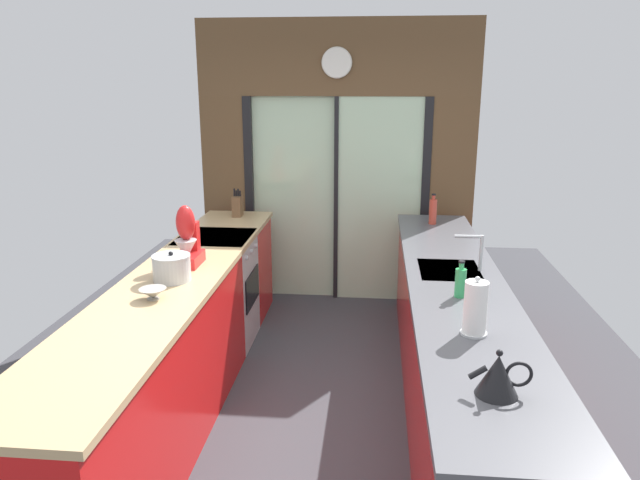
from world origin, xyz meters
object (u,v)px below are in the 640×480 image
knife_block (238,206)px  soap_bottle_far (433,211)px  oven_range (218,290)px  paper_towel_roll (475,309)px  mixing_bowl (153,293)px  kettle (498,375)px  soap_bottle_near (460,282)px  stock_pot (172,268)px  stand_mixer (187,242)px

knife_block → soap_bottle_far: 1.79m
oven_range → paper_towel_roll: paper_towel_roll is taller
oven_range → soap_bottle_far: 1.98m
mixing_bowl → knife_block: bearing=90.0°
paper_towel_roll → soap_bottle_far: bearing=90.0°
kettle → soap_bottle_near: bearing=90.1°
soap_bottle_far → mixing_bowl: bearing=-131.4°
mixing_bowl → kettle: 2.00m
mixing_bowl → knife_block: 2.16m
oven_range → stock_pot: size_ratio=3.81×
oven_range → kettle: bearing=-52.2°
paper_towel_roll → oven_range: bearing=136.0°
mixing_bowl → kettle: (1.78, -0.90, 0.05)m
oven_range → paper_towel_roll: bearing=-44.0°
stock_pot → kettle: size_ratio=0.94×
soap_bottle_near → mixing_bowl: bearing=-173.2°
knife_block → paper_towel_roll: 3.05m
oven_range → paper_towel_roll: 2.57m
knife_block → stand_mixer: 1.49m
stock_pot → kettle: bearing=-34.8°
soap_bottle_near → soap_bottle_far: 1.81m
stand_mixer → paper_towel_roll: bearing=-28.9°
knife_block → mixing_bowl: bearing=-90.0°
oven_range → soap_bottle_far: size_ratio=3.41×
knife_block → paper_towel_roll: paper_towel_roll is taller
soap_bottle_near → stand_mixer: bearing=165.7°
paper_towel_roll → knife_block: bearing=125.8°
stock_pot → soap_bottle_near: size_ratio=1.09×
stand_mixer → paper_towel_roll: (1.78, -0.98, -0.02)m
mixing_bowl → paper_towel_roll: (1.78, -0.32, 0.10)m
stand_mixer → soap_bottle_far: stand_mixer is taller
knife_block → kettle: knife_block is taller
oven_range → kettle: size_ratio=3.58×
soap_bottle_far → stand_mixer: bearing=-142.7°
soap_bottle_near → stock_pot: bearing=176.0°
knife_block → kettle: (1.78, -3.06, -0.01)m
kettle → soap_bottle_near: (-0.00, 1.12, 0.01)m
knife_block → soap_bottle_near: (1.78, -1.94, -0.01)m
oven_range → knife_block: size_ratio=3.54×
oven_range → soap_bottle_near: (1.80, -1.21, 0.56)m
kettle → stand_mixer: bearing=138.6°
mixing_bowl → soap_bottle_far: bearing=48.6°
stand_mixer → soap_bottle_near: 1.84m
stand_mixer → stock_pot: 0.34m
mixing_bowl → soap_bottle_far: soap_bottle_far is taller
oven_range → knife_block: 0.93m
stand_mixer → paper_towel_roll: stand_mixer is taller
oven_range → mixing_bowl: bearing=-89.3°
soap_bottle_near → soap_bottle_far: soap_bottle_far is taller
soap_bottle_far → paper_towel_roll: bearing=-90.0°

